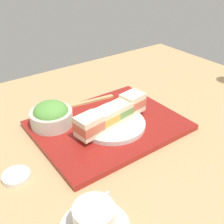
# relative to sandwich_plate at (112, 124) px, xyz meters

# --- Properties ---
(ground_plane) EXTENTS (1.40, 1.00, 0.03)m
(ground_plane) POSITION_rel_sandwich_plate_xyz_m (-0.02, -0.03, -0.04)
(ground_plane) COLOR tan
(serving_tray) EXTENTS (0.42, 0.33, 0.02)m
(serving_tray) POSITION_rel_sandwich_plate_xyz_m (0.00, -0.02, -0.02)
(serving_tray) COLOR maroon
(serving_tray) RESTS_ON ground_plane
(sandwich_plate) EXTENTS (0.19, 0.19, 0.01)m
(sandwich_plate) POSITION_rel_sandwich_plate_xyz_m (0.00, 0.00, 0.00)
(sandwich_plate) COLOR silver
(sandwich_plate) RESTS_ON serving_tray
(sandwich_nearmost) EXTENTS (0.07, 0.06, 0.06)m
(sandwich_nearmost) POSITION_rel_sandwich_plate_xyz_m (-0.09, -0.02, 0.04)
(sandwich_nearmost) COLOR #EFE5C1
(sandwich_nearmost) RESTS_ON sandwich_plate
(sandwich_inner_near) EXTENTS (0.08, 0.06, 0.05)m
(sandwich_inner_near) POSITION_rel_sandwich_plate_xyz_m (-0.03, -0.01, 0.03)
(sandwich_inner_near) COLOR beige
(sandwich_inner_near) RESTS_ON sandwich_plate
(sandwich_inner_far) EXTENTS (0.08, 0.06, 0.05)m
(sandwich_inner_far) POSITION_rel_sandwich_plate_xyz_m (0.03, 0.01, 0.03)
(sandwich_inner_far) COLOR #EFE5C1
(sandwich_inner_far) RESTS_ON sandwich_plate
(sandwich_farmost) EXTENTS (0.07, 0.06, 0.06)m
(sandwich_farmost) POSITION_rel_sandwich_plate_xyz_m (0.09, 0.02, 0.04)
(sandwich_farmost) COLOR #EFE5C1
(sandwich_farmost) RESTS_ON sandwich_plate
(salad_bowl) EXTENTS (0.12, 0.12, 0.07)m
(salad_bowl) POSITION_rel_sandwich_plate_xyz_m (0.14, -0.11, 0.03)
(salad_bowl) COLOR beige
(salad_bowl) RESTS_ON serving_tray
(chopsticks_pair) EXTENTS (0.18, 0.04, 0.01)m
(chopsticks_pair) POSITION_rel_sandwich_plate_xyz_m (-0.02, -0.16, -0.00)
(chopsticks_pair) COLOR tan
(chopsticks_pair) RESTS_ON serving_tray
(coffee_cup) EXTENTS (0.14, 0.14, 0.06)m
(coffee_cup) POSITION_rel_sandwich_plate_xyz_m (0.22, 0.25, 0.00)
(coffee_cup) COLOR silver
(coffee_cup) RESTS_ON ground_plane
(small_sauce_dish) EXTENTS (0.07, 0.07, 0.01)m
(small_sauce_dish) POSITION_rel_sandwich_plate_xyz_m (0.30, 0.03, -0.02)
(small_sauce_dish) COLOR silver
(small_sauce_dish) RESTS_ON ground_plane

